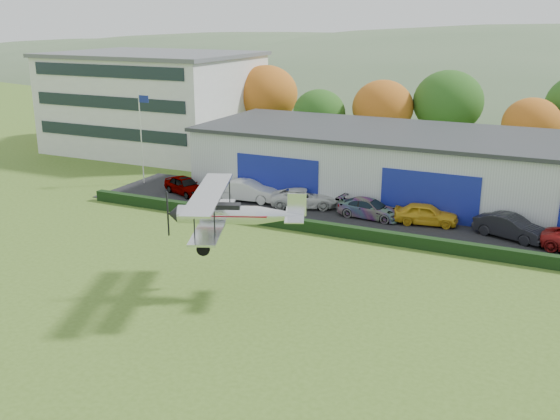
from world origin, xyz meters
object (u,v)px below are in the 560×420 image
at_px(hangar, 447,168).
at_px(car_2, 304,198).
at_px(office_block, 155,101).
at_px(car_3, 370,208).
at_px(car_1, 248,191).
at_px(flagpole, 142,129).
at_px(car_0, 185,185).
at_px(car_5, 511,227).
at_px(biplane, 230,213).
at_px(car_4, 426,214).

distance_m(hangar, car_2, 11.67).
distance_m(office_block, car_3, 32.58).
bearing_deg(car_1, flagpole, 76.87).
height_order(car_1, car_3, car_1).
distance_m(office_block, car_0, 20.21).
xyz_separation_m(car_5, biplane, (-12.30, -15.43, 3.64)).
distance_m(flagpole, car_4, 25.26).
distance_m(car_5, biplane, 20.06).
relative_size(office_block, car_3, 4.31).
bearing_deg(hangar, office_block, 167.99).
xyz_separation_m(flagpole, car_5, (30.64, -1.46, -3.95)).
bearing_deg(car_4, flagpole, 78.77).
bearing_deg(car_3, car_1, 94.50).
height_order(hangar, car_1, hangar).
bearing_deg(car_0, office_block, 65.95).
bearing_deg(flagpole, car_0, -16.26).
bearing_deg(office_block, car_4, -22.84).
relative_size(car_2, car_4, 1.15).
height_order(car_5, biplane, biplane).
xyz_separation_m(car_1, car_2, (4.72, 0.32, -0.10)).
bearing_deg(biplane, car_2, 77.38).
relative_size(office_block, car_0, 4.77).
bearing_deg(car_2, biplane, 166.64).
height_order(car_2, car_4, car_4).
xyz_separation_m(office_block, car_5, (38.76, -14.46, -4.38)).
xyz_separation_m(flagpole, car_4, (24.93, -0.92, -3.98)).
height_order(hangar, car_4, hangar).
relative_size(car_0, car_1, 0.88).
bearing_deg(car_3, biplane, 175.87).
relative_size(car_3, car_5, 1.01).
distance_m(office_block, car_4, 36.13).
bearing_deg(car_0, hangar, -45.72).
bearing_deg(car_1, biplane, -162.08).
height_order(car_0, car_2, car_0).
bearing_deg(biplane, car_3, 58.29).
distance_m(hangar, biplane, 23.85).
distance_m(office_block, biplane, 39.93).
height_order(office_block, car_0, office_block).
bearing_deg(car_5, biplane, 161.72).
bearing_deg(car_3, office_block, 69.05).
distance_m(car_3, car_4, 4.05).
distance_m(car_2, car_3, 5.38).
bearing_deg(car_2, flagpole, 64.03).
bearing_deg(car_4, car_1, 81.43).
height_order(car_0, car_3, car_0).
distance_m(flagpole, car_1, 11.54).
height_order(car_1, biplane, biplane).
bearing_deg(flagpole, biplane, -42.63).
distance_m(car_1, biplane, 17.91).
xyz_separation_m(hangar, car_3, (-3.99, -7.13, -1.91)).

